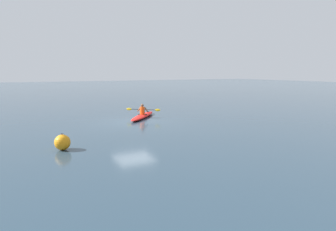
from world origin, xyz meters
The scene contains 4 objects.
ground_plane centered at (0.00, 0.00, 0.00)m, with size 160.00×160.00×0.00m, color #283D4C.
kayak centered at (-1.14, -1.19, 0.13)m, with size 3.40×3.75×0.25m.
kayaker centered at (-1.12, -1.16, 0.56)m, with size 1.90×1.67×0.73m.
mooring_buoy_red_near centered at (5.11, 5.01, 0.33)m, with size 0.65×0.65×0.69m.
Camera 1 is at (6.78, 17.36, 3.23)m, focal length 31.09 mm.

